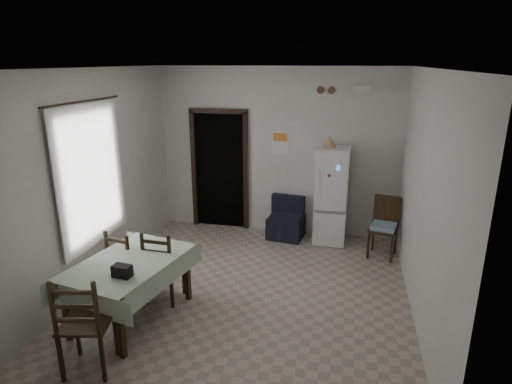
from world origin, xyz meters
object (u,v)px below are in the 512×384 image
Objects in this scene: dining_table at (131,290)px; dining_chair_near_head at (86,321)px; fridge at (332,196)px; corner_chair at (384,228)px; navy_seat at (286,218)px; dining_chair_far_right at (164,265)px; dining_chair_far_left at (128,262)px.

dining_chair_near_head is (0.01, -0.90, 0.16)m from dining_table.
corner_chair is at bearing -25.37° from fridge.
dining_table reaches higher than navy_seat.
dining_chair_far_right is 0.90× the size of dining_chair_near_head.
dining_chair_far_right is at bearing -167.09° from dining_chair_far_left.
dining_chair_far_right is at bearing -131.88° from corner_chair.
dining_chair_far_left is 0.50m from dining_chair_far_right.
dining_chair_far_right is at bearing 78.67° from dining_table.
dining_chair_near_head is at bearing -77.76° from dining_table.
navy_seat is at bearing -123.39° from dining_chair_near_head.
navy_seat is 0.75× the size of corner_chair.
dining_chair_far_right is (0.21, 0.49, 0.11)m from dining_table.
fridge is 4.34m from dining_chair_near_head.
dining_chair_far_left is at bearing -90.22° from dining_chair_near_head.
corner_chair is at bearing -144.93° from dining_chair_near_head.
dining_table is 1.55× the size of dining_chair_far_left.
dining_chair_far_left reaches higher than dining_table.
dining_chair_far_right is 1.40m from dining_chair_near_head.
fridge is 1.51× the size of dining_chair_near_head.
fridge is at bearing -132.81° from dining_chair_near_head.
corner_chair is (0.84, -0.43, -0.34)m from fridge.
fridge is 3.61m from dining_table.
dining_chair_far_right is at bearing -110.55° from dining_chair_near_head.
dining_chair_far_right reaches higher than corner_chair.
corner_chair is 0.88× the size of dining_chair_near_head.
fridge is at bearing -127.58° from dining_chair_far_right.
fridge reaches higher than dining_chair_near_head.
fridge is 1.75× the size of dining_chair_far_left.
dining_chair_near_head is at bearing 84.64° from dining_chair_far_right.
navy_seat is 4.00m from dining_chair_near_head.
corner_chair is at bearing -143.16° from dining_chair_far_right.
fridge reaches higher than corner_chair.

